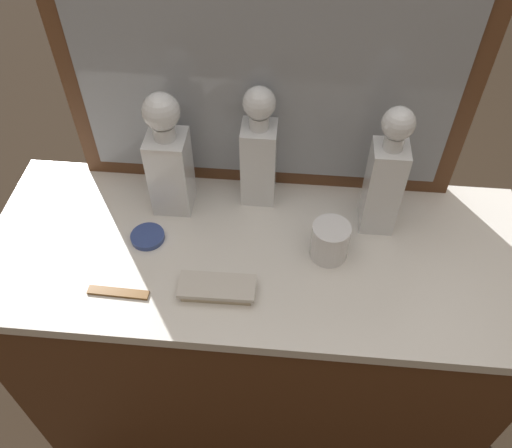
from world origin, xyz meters
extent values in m
plane|color=#2D2319|center=(0.00, 0.00, 0.00)|extent=(6.00, 6.00, 0.00)
cube|color=brown|center=(0.00, 0.00, 0.41)|extent=(1.15, 0.46, 0.83)
cube|color=silver|center=(0.00, 0.00, 0.84)|extent=(1.18, 0.48, 0.03)
cube|color=brown|center=(0.00, 0.22, 1.18)|extent=(0.87, 0.03, 0.64)
cube|color=gray|center=(0.00, 0.21, 1.18)|extent=(0.79, 0.01, 0.56)
cube|color=white|center=(0.26, 0.10, 0.97)|extent=(0.07, 0.07, 0.22)
cube|color=#9E5619|center=(0.26, 0.10, 0.92)|extent=(0.06, 0.06, 0.12)
cylinder|color=white|center=(0.26, 0.10, 1.09)|extent=(0.04, 0.04, 0.03)
sphere|color=white|center=(0.26, 0.10, 1.13)|extent=(0.06, 0.06, 0.06)
cube|color=white|center=(-0.20, 0.12, 0.95)|extent=(0.09, 0.09, 0.19)
cube|color=#9E5619|center=(-0.20, 0.12, 0.91)|extent=(0.07, 0.07, 0.11)
cylinder|color=white|center=(-0.20, 0.12, 1.07)|extent=(0.05, 0.05, 0.03)
sphere|color=white|center=(-0.20, 0.12, 1.11)|extent=(0.08, 0.08, 0.08)
cube|color=white|center=(-0.01, 0.17, 0.96)|extent=(0.08, 0.08, 0.20)
cube|color=#9E5619|center=(-0.01, 0.17, 0.91)|extent=(0.06, 0.06, 0.11)
cylinder|color=white|center=(-0.01, 0.17, 1.07)|extent=(0.04, 0.04, 0.03)
sphere|color=white|center=(-0.01, 0.17, 1.12)|extent=(0.07, 0.07, 0.07)
cylinder|color=white|center=(0.15, 0.00, 0.90)|extent=(0.08, 0.08, 0.08)
cylinder|color=silver|center=(0.15, 0.00, 0.86)|extent=(0.08, 0.08, 0.01)
cube|color=#B7A88C|center=(-0.07, -0.12, 0.86)|extent=(0.14, 0.06, 0.01)
cube|color=beige|center=(-0.07, -0.12, 0.88)|extent=(0.15, 0.07, 0.01)
cylinder|color=#33478C|center=(-0.24, 0.01, 0.86)|extent=(0.07, 0.07, 0.01)
cube|color=brown|center=(-0.27, -0.14, 0.86)|extent=(0.13, 0.02, 0.01)
camera|label=1|loc=(0.07, -0.73, 1.75)|focal=37.39mm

